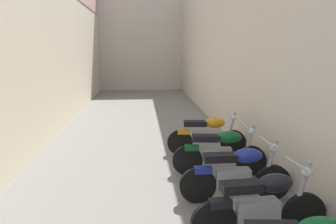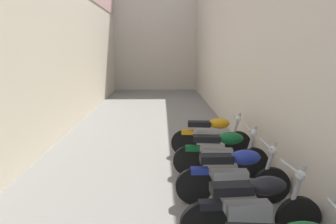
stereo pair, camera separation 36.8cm
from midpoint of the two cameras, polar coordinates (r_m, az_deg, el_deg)
name	(u,v)px [view 1 (the left image)]	position (r m, az deg, el deg)	size (l,w,h in m)	color
ground_plane	(142,157)	(7.45, -6.07, -8.09)	(36.40, 36.40, 0.00)	slate
building_right	(235,37)	(9.36, 10.76, 13.07)	(0.45, 20.40, 5.57)	beige
building_far_end	(140,40)	(20.23, -5.52, 12.72)	(7.92, 2.00, 5.96)	beige
motorcycle_fourth	(261,204)	(4.37, 14.05, -15.79)	(1.85, 0.58, 1.04)	black
motorcycle_fifth	(237,172)	(5.30, 10.28, -10.64)	(1.85, 0.58, 1.04)	black
motorcycle_sixth	(220,151)	(6.31, 7.67, -6.95)	(1.85, 0.58, 1.04)	black
motorcycle_seventh	(207,134)	(7.46, 5.65, -4.02)	(1.85, 0.58, 1.04)	black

